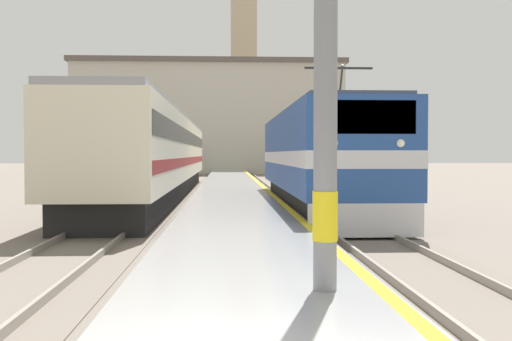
{
  "coord_description": "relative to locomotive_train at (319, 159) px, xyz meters",
  "views": [
    {
      "loc": [
        -0.36,
        -3.76,
        2.07
      ],
      "look_at": [
        1.07,
        24.29,
        1.29
      ],
      "focal_mm": 42.0,
      "sensor_mm": 36.0,
      "label": 1
    }
  ],
  "objects": [
    {
      "name": "platform",
      "position": [
        -2.98,
        7.5,
        -1.67
      ],
      "size": [
        3.35,
        140.0,
        0.43
      ],
      "color": "#999999",
      "rests_on": "ground"
    },
    {
      "name": "rail_track_near",
      "position": [
        0.0,
        7.5,
        -1.85
      ],
      "size": [
        2.83,
        140.0,
        0.16
      ],
      "color": "#70665B",
      "rests_on": "ground"
    },
    {
      "name": "ground_plane",
      "position": [
        -2.99,
        12.5,
        -1.88
      ],
      "size": [
        200.0,
        200.0,
        0.0
      ],
      "primitive_type": "plane",
      "color": "#70665B"
    },
    {
      "name": "passenger_train",
      "position": [
        -6.55,
        8.21,
        0.21
      ],
      "size": [
        2.92,
        30.79,
        3.88
      ],
      "color": "black",
      "rests_on": "ground"
    },
    {
      "name": "station_building",
      "position": [
        -5.07,
        42.82,
        4.05
      ],
      "size": [
        28.34,
        8.26,
        11.81
      ],
      "color": "#B7B2A3",
      "rests_on": "ground"
    },
    {
      "name": "locomotive_train",
      "position": [
        0.0,
        0.0,
        0.0
      ],
      "size": [
        2.92,
        14.77,
        4.65
      ],
      "color": "black",
      "rests_on": "ground"
    },
    {
      "name": "rail_track_far",
      "position": [
        -6.55,
        7.5,
        -1.85
      ],
      "size": [
        2.84,
        140.0,
        0.16
      ],
      "color": "#70665B",
      "rests_on": "ground"
    },
    {
      "name": "clock_tower",
      "position": [
        -1.12,
        52.33,
        13.11
      ],
      "size": [
        3.91,
        3.91,
        28.59
      ],
      "color": "tan",
      "rests_on": "ground"
    }
  ]
}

